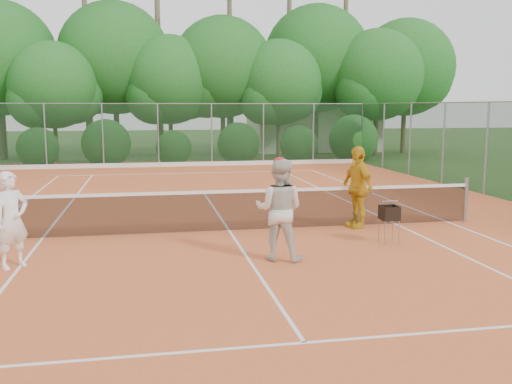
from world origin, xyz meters
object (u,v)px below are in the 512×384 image
(player_center_grp, at_px, (279,209))
(player_yellow, at_px, (357,187))
(player_white, at_px, (12,220))
(ball_hopper, at_px, (389,214))

(player_center_grp, relative_size, player_yellow, 1.00)
(player_white, relative_size, player_yellow, 0.89)
(player_yellow, bearing_deg, player_center_grp, -56.31)
(ball_hopper, bearing_deg, player_yellow, 84.62)
(player_white, xyz_separation_m, player_yellow, (7.24, 2.14, 0.11))
(player_white, distance_m, ball_hopper, 7.33)
(player_center_grp, xyz_separation_m, ball_hopper, (2.55, 0.81, -0.32))
(player_white, height_order, player_yellow, player_yellow)
(player_white, distance_m, player_center_grp, 4.78)
(player_center_grp, bearing_deg, player_white, 175.65)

